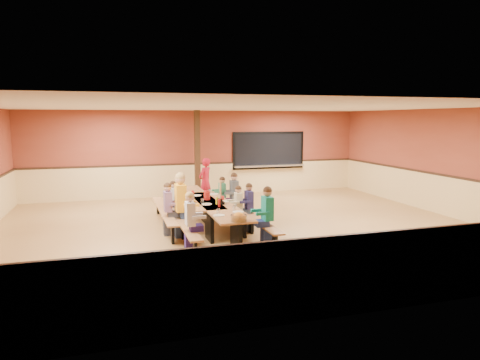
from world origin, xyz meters
name	(u,v)px	position (x,y,z in m)	size (l,w,h in m)	color
ground	(240,228)	(0.00, 0.00, 0.00)	(12.00, 12.00, 0.00)	olive
room_envelope	(240,201)	(0.00, 0.00, 0.69)	(12.04, 10.04, 3.02)	brown
kitchen_pass_through	(269,152)	(2.60, 4.96, 1.49)	(2.78, 0.28, 1.38)	black
structural_post	(197,155)	(-0.20, 4.40, 1.50)	(0.18, 0.18, 3.00)	black
cafeteria_table_main	(218,214)	(-0.69, -0.51, 0.53)	(1.91, 3.70, 0.74)	#A87242
cafeteria_table_second	(196,204)	(-0.96, 0.74, 0.53)	(1.91, 3.70, 0.74)	#A87242
seated_child_white_left	(190,223)	(-1.52, -1.56, 0.62)	(0.38, 0.31, 1.24)	silver
seated_adult_yellow	(181,206)	(-1.52, -0.33, 0.73)	(0.50, 0.41, 1.47)	yellow
seated_child_grey_left	(173,203)	(-1.52, 0.95, 0.55)	(0.32, 0.26, 1.11)	#B4B4B4
seated_child_teal_right	(267,217)	(0.13, -1.60, 0.64)	(0.40, 0.33, 1.27)	#148777
seated_child_navy_right	(249,208)	(0.13, -0.32, 0.58)	(0.35, 0.28, 1.16)	navy
seated_child_char_right	(234,197)	(0.13, 0.98, 0.63)	(0.39, 0.32, 1.26)	#43474B
seated_child_purple_sec	(168,210)	(-1.78, -0.10, 0.61)	(0.38, 0.31, 1.22)	slate
seated_child_green_sec	(222,198)	(-0.13, 1.24, 0.57)	(0.33, 0.27, 1.13)	#34825C
seated_child_tan_sec	(238,209)	(-0.13, -0.32, 0.56)	(0.32, 0.27, 1.12)	beige
standing_woman	(205,181)	(-0.17, 3.28, 0.74)	(0.54, 0.35, 1.48)	#B01425
punch_pitcher	(207,195)	(-0.79, 0.18, 0.85)	(0.16, 0.16, 0.22)	red
chip_bowl	(239,217)	(-0.67, -2.16, 0.81)	(0.32, 0.32, 0.15)	orange
napkin_dispenser	(220,202)	(-0.63, -0.48, 0.80)	(0.10, 0.14, 0.13)	black
condiment_mustard	(217,201)	(-0.69, -0.45, 0.82)	(0.06, 0.06, 0.17)	yellow
condiment_ketchup	(219,203)	(-0.71, -0.74, 0.82)	(0.06, 0.06, 0.17)	#B2140F
table_paddle	(221,198)	(-0.61, -0.45, 0.88)	(0.16, 0.16, 0.56)	black
place_settings	(217,202)	(-0.69, -0.51, 0.80)	(0.65, 3.30, 0.11)	beige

